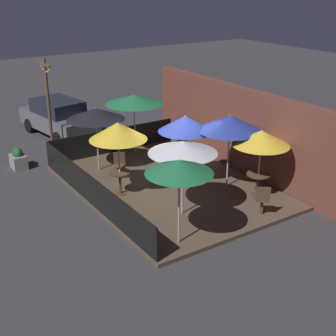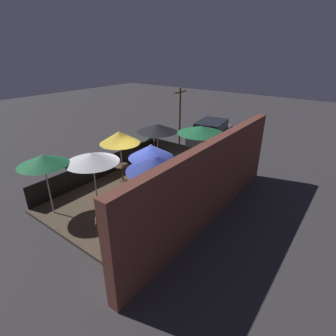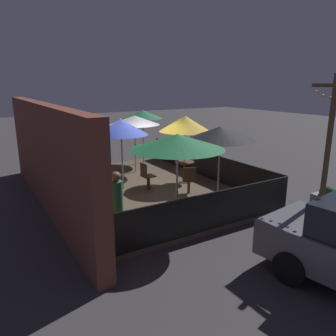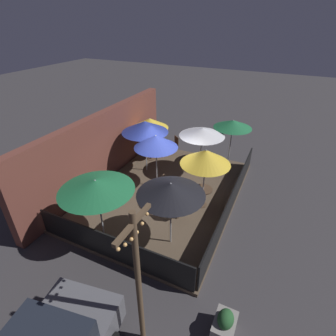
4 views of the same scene
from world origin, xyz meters
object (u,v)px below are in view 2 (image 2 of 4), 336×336
(patio_umbrella_2, at_px, (201,130))
(dining_table_0, at_px, (122,169))
(patio_umbrella_0, at_px, (120,137))
(dining_table_1, at_px, (144,223))
(patio_chair_0, at_px, (149,179))
(patio_chair_2, at_px, (148,166))
(patio_umbrella_4, at_px, (151,151))
(light_post, at_px, (180,117))
(patio_umbrella_7, at_px, (156,164))
(patio_chair_1, at_px, (101,231))
(patio_umbrella_5, at_px, (43,160))
(patio_umbrella_3, at_px, (157,128))
(patron_0, at_px, (205,174))
(patio_umbrella_1, at_px, (142,186))
(planter_box, at_px, (150,144))
(patio_umbrella_6, at_px, (92,158))
(parked_car_0, at_px, (211,133))

(patio_umbrella_2, height_order, dining_table_0, patio_umbrella_2)
(patio_umbrella_0, distance_m, dining_table_1, 4.66)
(patio_chair_0, height_order, patio_chair_2, patio_chair_0)
(patio_umbrella_2, xyz_separation_m, patio_umbrella_4, (3.55, -0.11, -0.06))
(patio_umbrella_2, xyz_separation_m, light_post, (-2.08, -2.66, -0.15))
(patio_umbrella_7, height_order, patio_chair_2, patio_umbrella_7)
(patio_umbrella_2, relative_size, dining_table_1, 3.08)
(light_post, bearing_deg, patio_chair_1, 19.55)
(patio_umbrella_0, xyz_separation_m, patio_chair_2, (-1.16, 0.60, -1.63))
(patio_umbrella_5, bearing_deg, patio_umbrella_3, 175.58)
(patio_umbrella_3, distance_m, light_post, 3.00)
(patron_0, bearing_deg, patio_umbrella_0, -73.29)
(patio_umbrella_1, xyz_separation_m, light_post, (-7.69, -3.95, 0.08))
(patio_umbrella_4, bearing_deg, patio_umbrella_1, 34.27)
(patio_umbrella_1, height_order, planter_box, patio_umbrella_1)
(patio_umbrella_6, bearing_deg, dining_table_1, 83.66)
(patio_umbrella_3, relative_size, patio_umbrella_5, 0.98)
(patio_umbrella_2, bearing_deg, patron_0, 40.29)
(patio_umbrella_4, xyz_separation_m, patio_chair_0, (-0.53, -0.64, -1.60))
(patio_umbrella_2, bearing_deg, patio_umbrella_3, -67.23)
(patio_chair_2, bearing_deg, patio_umbrella_1, 66.56)
(patio_umbrella_5, height_order, planter_box, patio_umbrella_5)
(patio_umbrella_6, distance_m, patio_chair_0, 2.86)
(patio_chair_0, bearing_deg, parked_car_0, -86.17)
(patio_umbrella_5, height_order, patio_chair_2, patio_umbrella_5)
(patio_umbrella_4, distance_m, patio_umbrella_6, 2.20)
(dining_table_0, xyz_separation_m, planter_box, (-4.28, -2.00, -0.36))
(patio_umbrella_3, height_order, patio_umbrella_5, patio_umbrella_5)
(patio_umbrella_2, xyz_separation_m, patio_umbrella_6, (5.31, -1.43, -0.08))
(patio_umbrella_7, distance_m, patio_chair_2, 4.09)
(patio_umbrella_4, bearing_deg, patio_umbrella_5, -37.53)
(patio_chair_2, height_order, patron_0, patron_0)
(patio_umbrella_6, height_order, light_post, light_post)
(patio_umbrella_7, relative_size, parked_car_0, 0.55)
(patron_0, bearing_deg, patio_umbrella_5, -45.24)
(patio_umbrella_1, bearing_deg, patio_umbrella_5, -75.18)
(planter_box, bearing_deg, dining_table_0, 25.05)
(patio_umbrella_3, bearing_deg, patron_0, 82.38)
(patio_umbrella_3, relative_size, patio_chair_0, 2.48)
(patio_umbrella_5, xyz_separation_m, planter_box, (-7.79, -1.87, -1.93))
(dining_table_1, xyz_separation_m, patron_0, (-4.36, -0.23, 0.02))
(patio_chair_2, bearing_deg, patron_0, 130.98)
(patio_umbrella_0, distance_m, patio_umbrella_4, 2.25)
(patio_chair_0, relative_size, planter_box, 1.15)
(patio_umbrella_6, relative_size, patio_umbrella_7, 0.92)
(patio_chair_0, relative_size, patron_0, 0.72)
(patio_chair_1, bearing_deg, patio_umbrella_4, 48.24)
(patio_umbrella_5, relative_size, dining_table_0, 3.06)
(patio_umbrella_7, xyz_separation_m, patio_chair_1, (2.16, -0.48, -1.67))
(patio_umbrella_6, bearing_deg, patio_umbrella_7, 108.27)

